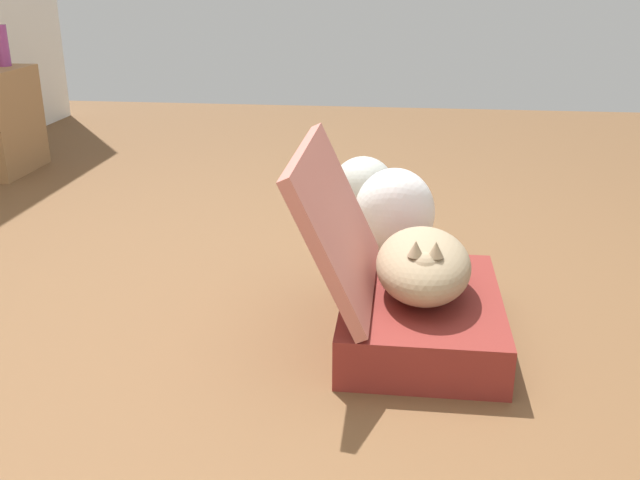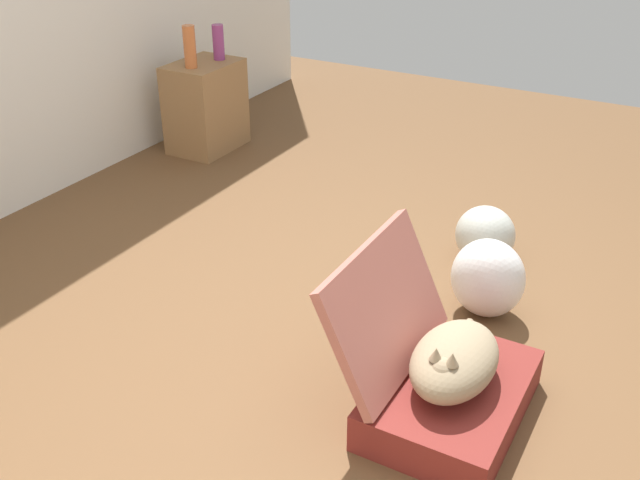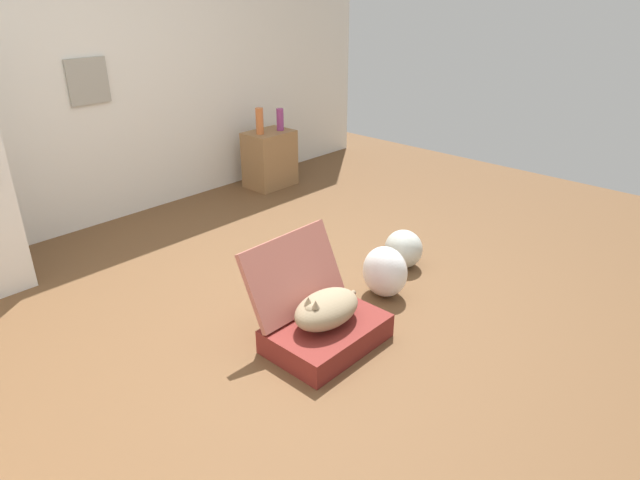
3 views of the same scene
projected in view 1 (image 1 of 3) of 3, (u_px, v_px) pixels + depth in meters
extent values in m
plane|color=brown|center=(279.00, 312.00, 2.37)|extent=(7.68, 7.68, 0.00)
cube|color=maroon|center=(420.00, 315.00, 2.18)|extent=(0.67, 0.47, 0.15)
cube|color=#B26356|center=(336.00, 220.00, 2.11)|extent=(0.67, 0.23, 0.44)
ellipsoid|color=#998466|center=(423.00, 265.00, 2.12)|extent=(0.44, 0.28, 0.19)
sphere|color=#998466|center=(425.00, 270.00, 2.00)|extent=(0.10, 0.10, 0.10)
cone|color=#998466|center=(436.00, 249.00, 1.97)|extent=(0.05, 0.05, 0.05)
cone|color=#998466|center=(416.00, 248.00, 1.98)|extent=(0.05, 0.05, 0.05)
cylinder|color=#998466|center=(408.00, 255.00, 2.33)|extent=(0.20, 0.03, 0.07)
ellipsoid|color=white|center=(394.00, 212.00, 2.79)|extent=(0.26, 0.31, 0.35)
ellipsoid|color=silver|center=(363.00, 188.00, 3.22)|extent=(0.27, 0.28, 0.28)
cylinder|color=#8C387A|center=(2.00, 46.00, 3.89)|extent=(0.07, 0.07, 0.22)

